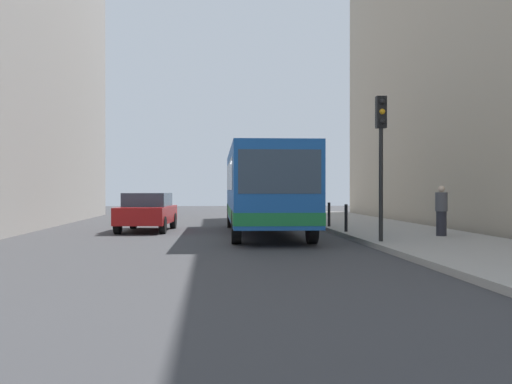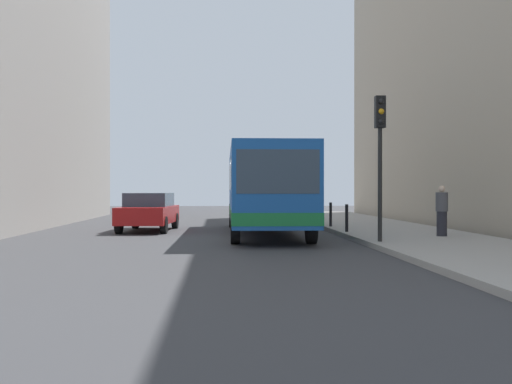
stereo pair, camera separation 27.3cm
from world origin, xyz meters
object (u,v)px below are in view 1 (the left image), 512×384
object	(u,v)px
car_beside_bus	(147,211)
bollard_mid	(329,214)
bollard_near	(346,218)
bus	(264,186)
traffic_light	(381,140)
pedestrian_near_signal	(441,211)

from	to	relation	value
car_beside_bus	bollard_mid	bearing A→B (deg)	-176.36
car_beside_bus	bollard_near	bearing A→B (deg)	160.74
car_beside_bus	bollard_mid	size ratio (longest dim) A/B	4.75
bus	traffic_light	size ratio (longest dim) A/B	2.70
bollard_mid	pedestrian_near_signal	xyz separation A→B (m)	(2.57, -5.17, 0.31)
car_beside_bus	traffic_light	xyz separation A→B (m)	(7.25, -7.02, 2.22)
bus	bollard_near	world-z (taller)	bus
bollard_near	bollard_mid	world-z (taller)	same
car_beside_bus	bus	bearing A→B (deg)	159.98
pedestrian_near_signal	bollard_mid	bearing A→B (deg)	-34.46
bus	bollard_mid	xyz separation A→B (m)	(2.77, 1.92, -1.10)
car_beside_bus	pedestrian_near_signal	bearing A→B (deg)	155.68
car_beside_bus	bollard_near	world-z (taller)	car_beside_bus
bollard_near	bollard_mid	distance (m)	3.02
traffic_light	bollard_mid	bearing A→B (deg)	90.82
bollard_near	pedestrian_near_signal	distance (m)	3.36
bollard_mid	pedestrian_near_signal	distance (m)	5.78
traffic_light	pedestrian_near_signal	bearing A→B (deg)	36.65
pedestrian_near_signal	car_beside_bus	bearing A→B (deg)	1.06
traffic_light	bollard_near	distance (m)	4.64
bollard_near	bollard_mid	bearing A→B (deg)	90.00
bollard_near	bus	bearing A→B (deg)	158.21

